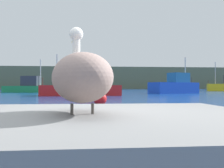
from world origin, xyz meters
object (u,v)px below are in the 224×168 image
(fishing_boat_green, at_px, (28,87))
(pelican, at_px, (81,77))
(fishing_boat_blue, at_px, (175,86))
(fishing_boat_red, at_px, (82,88))
(mooring_buoy, at_px, (100,99))

(fishing_boat_green, bearing_deg, pelican, -59.80)
(fishing_boat_blue, distance_m, fishing_boat_red, 12.73)
(pelican, distance_m, fishing_boat_green, 33.25)
(pelican, height_order, fishing_boat_green, fishing_boat_green)
(fishing_boat_red, distance_m, mooring_buoy, 11.93)
(fishing_boat_green, height_order, mooring_buoy, fishing_boat_green)
(fishing_boat_blue, height_order, mooring_buoy, fishing_boat_blue)
(fishing_boat_red, xyz_separation_m, mooring_buoy, (1.18, -11.87, -0.39))
(fishing_boat_green, distance_m, fishing_boat_red, 14.46)
(fishing_boat_blue, distance_m, fishing_boat_green, 19.89)
(fishing_boat_blue, relative_size, mooring_buoy, 11.51)
(pelican, xyz_separation_m, fishing_boat_green, (-8.56, 32.13, -0.13))
(pelican, xyz_separation_m, mooring_buoy, (0.52, 8.15, -0.64))
(fishing_boat_green, xyz_separation_m, fishing_boat_red, (7.90, -12.11, -0.11))
(pelican, xyz_separation_m, fishing_boat_blue, (10.44, 26.26, -0.02))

